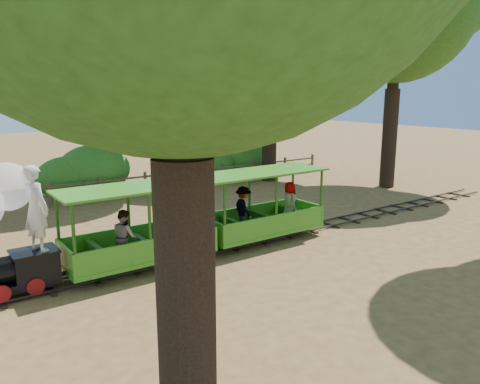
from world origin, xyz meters
TOP-DOWN VIEW (x-y plane):
  - ground at (0.00, 0.00)m, footprint 90.00×90.00m
  - track at (0.00, 0.00)m, footprint 22.00×1.00m
  - carriage_front at (-4.77, -0.04)m, footprint 3.90×1.59m
  - carriage_rear at (-0.81, 0.03)m, footprint 3.90×1.59m
  - oak_ne at (5.47, 7.59)m, footprint 8.00×7.04m
  - fence at (0.00, 8.00)m, footprint 18.10×0.10m
  - shrub_west at (-3.96, 9.30)m, footprint 2.54×1.96m
  - shrub_mid_w at (-2.78, 9.30)m, footprint 3.15×2.43m
  - shrub_mid_e at (3.39, 9.30)m, footprint 2.12×1.63m
  - shrub_east at (5.43, 9.30)m, footprint 2.73×2.10m

SIDE VIEW (x-z plane):
  - ground at x=0.00m, z-range 0.00..0.00m
  - track at x=0.00m, z-range 0.02..0.12m
  - fence at x=0.00m, z-range 0.08..1.08m
  - shrub_mid_e at x=3.39m, z-range 0.00..1.47m
  - carriage_front at x=-4.77m, z-range -0.19..1.84m
  - carriage_rear at x=-0.81m, z-range -0.16..1.87m
  - shrub_west at x=-3.96m, z-range 0.00..1.76m
  - shrub_east at x=5.43m, z-range 0.00..1.89m
  - shrub_mid_w at x=-2.78m, z-range 0.00..2.18m
  - oak_ne at x=5.47m, z-range 1.89..11.43m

